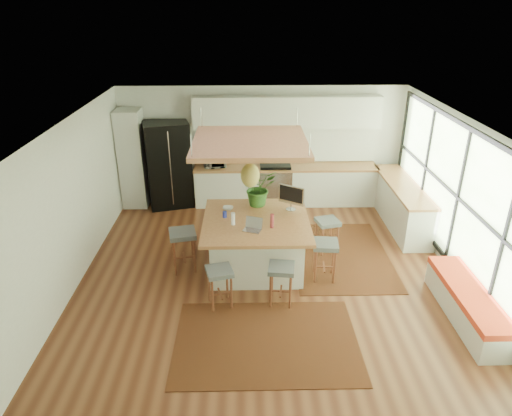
{
  "coord_description": "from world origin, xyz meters",
  "views": [
    {
      "loc": [
        -0.36,
        -6.77,
        4.44
      ],
      "look_at": [
        -0.2,
        0.5,
        1.1
      ],
      "focal_mm": 32.03,
      "sensor_mm": 36.0,
      "label": 1
    }
  ],
  "objects_px": {
    "island": "(256,243)",
    "microwave": "(215,160)",
    "stool_right_back": "(327,235)",
    "stool_near_left": "(220,286)",
    "stool_near_right": "(281,283)",
    "stool_left_side": "(184,252)",
    "island_plant": "(258,191)",
    "fridge": "(169,167)",
    "stool_right_front": "(324,260)",
    "monitor": "(291,197)",
    "laptop": "(252,224)"
  },
  "relations": [
    {
      "from": "island",
      "to": "microwave",
      "type": "xyz_separation_m",
      "value": [
        -0.89,
        2.81,
        0.63
      ]
    },
    {
      "from": "stool_right_back",
      "to": "microwave",
      "type": "relative_size",
      "value": 1.36
    },
    {
      "from": "stool_near_left",
      "to": "microwave",
      "type": "xyz_separation_m",
      "value": [
        -0.3,
        3.97,
        0.74
      ]
    },
    {
      "from": "stool_near_right",
      "to": "stool_left_side",
      "type": "height_order",
      "value": "stool_left_side"
    },
    {
      "from": "stool_right_back",
      "to": "island_plant",
      "type": "bearing_deg",
      "value": 173.36
    },
    {
      "from": "stool_left_side",
      "to": "stool_near_left",
      "type": "bearing_deg",
      "value": -57.16
    },
    {
      "from": "stool_left_side",
      "to": "island_plant",
      "type": "relative_size",
      "value": 1.11
    },
    {
      "from": "fridge",
      "to": "island_plant",
      "type": "relative_size",
      "value": 2.88
    },
    {
      "from": "stool_right_front",
      "to": "monitor",
      "type": "bearing_deg",
      "value": 121.82
    },
    {
      "from": "island",
      "to": "island_plant",
      "type": "relative_size",
      "value": 2.7
    },
    {
      "from": "stool_right_front",
      "to": "microwave",
      "type": "relative_size",
      "value": 1.43
    },
    {
      "from": "stool_near_right",
      "to": "microwave",
      "type": "distance_m",
      "value": 4.18
    },
    {
      "from": "monitor",
      "to": "island_plant",
      "type": "bearing_deg",
      "value": -168.88
    },
    {
      "from": "stool_near_left",
      "to": "microwave",
      "type": "distance_m",
      "value": 4.04
    },
    {
      "from": "fridge",
      "to": "island",
      "type": "height_order",
      "value": "fridge"
    },
    {
      "from": "stool_near_right",
      "to": "laptop",
      "type": "xyz_separation_m",
      "value": [
        -0.44,
        0.71,
        0.7
      ]
    },
    {
      "from": "stool_near_left",
      "to": "stool_right_back",
      "type": "xyz_separation_m",
      "value": [
        1.95,
        1.66,
        0.0
      ]
    },
    {
      "from": "island",
      "to": "stool_right_back",
      "type": "bearing_deg",
      "value": 20.19
    },
    {
      "from": "stool_right_front",
      "to": "stool_right_back",
      "type": "bearing_deg",
      "value": 78.42
    },
    {
      "from": "island_plant",
      "to": "microwave",
      "type": "bearing_deg",
      "value": 113.65
    },
    {
      "from": "stool_right_back",
      "to": "microwave",
      "type": "height_order",
      "value": "microwave"
    },
    {
      "from": "stool_near_right",
      "to": "microwave",
      "type": "relative_size",
      "value": 1.37
    },
    {
      "from": "fridge",
      "to": "monitor",
      "type": "distance_m",
      "value": 3.54
    },
    {
      "from": "stool_left_side",
      "to": "monitor",
      "type": "xyz_separation_m",
      "value": [
        1.93,
        0.49,
        0.83
      ]
    },
    {
      "from": "island",
      "to": "stool_near_right",
      "type": "distance_m",
      "value": 1.18
    },
    {
      "from": "stool_near_right",
      "to": "stool_right_front",
      "type": "distance_m",
      "value": 1.05
    },
    {
      "from": "laptop",
      "to": "microwave",
      "type": "height_order",
      "value": "microwave"
    },
    {
      "from": "island",
      "to": "microwave",
      "type": "height_order",
      "value": "microwave"
    },
    {
      "from": "microwave",
      "to": "island_plant",
      "type": "relative_size",
      "value": 0.72
    },
    {
      "from": "island",
      "to": "stool_left_side",
      "type": "relative_size",
      "value": 2.43
    },
    {
      "from": "stool_near_left",
      "to": "island_plant",
      "type": "xyz_separation_m",
      "value": [
        0.65,
        1.81,
        0.84
      ]
    },
    {
      "from": "stool_right_front",
      "to": "laptop",
      "type": "distance_m",
      "value": 1.42
    },
    {
      "from": "island",
      "to": "laptop",
      "type": "relative_size",
      "value": 5.98
    },
    {
      "from": "island",
      "to": "stool_right_front",
      "type": "bearing_deg",
      "value": -20.16
    },
    {
      "from": "island",
      "to": "island_plant",
      "type": "distance_m",
      "value": 0.98
    },
    {
      "from": "fridge",
      "to": "microwave",
      "type": "relative_size",
      "value": 3.99
    },
    {
      "from": "island",
      "to": "monitor",
      "type": "bearing_deg",
      "value": 32.66
    },
    {
      "from": "stool_near_left",
      "to": "island_plant",
      "type": "bearing_deg",
      "value": 70.26
    },
    {
      "from": "microwave",
      "to": "fridge",
      "type": "bearing_deg",
      "value": 168.98
    },
    {
      "from": "island",
      "to": "microwave",
      "type": "relative_size",
      "value": 3.74
    },
    {
      "from": "microwave",
      "to": "stool_right_front",
      "type": "bearing_deg",
      "value": -68.39
    },
    {
      "from": "stool_right_front",
      "to": "fridge",
      "type": "bearing_deg",
      "value": 133.84
    },
    {
      "from": "stool_near_right",
      "to": "stool_left_side",
      "type": "xyz_separation_m",
      "value": [
        -1.66,
        1.03,
        0.0
      ]
    },
    {
      "from": "monitor",
      "to": "microwave",
      "type": "distance_m",
      "value": 2.85
    },
    {
      "from": "stool_near_right",
      "to": "stool_right_front",
      "type": "bearing_deg",
      "value": 40.65
    },
    {
      "from": "stool_right_back",
      "to": "monitor",
      "type": "height_order",
      "value": "monitor"
    },
    {
      "from": "stool_left_side",
      "to": "laptop",
      "type": "bearing_deg",
      "value": -14.78
    },
    {
      "from": "stool_right_back",
      "to": "microwave",
      "type": "distance_m",
      "value": 3.3
    },
    {
      "from": "microwave",
      "to": "island_plant",
      "type": "height_order",
      "value": "island_plant"
    },
    {
      "from": "stool_left_side",
      "to": "island_plant",
      "type": "height_order",
      "value": "island_plant"
    }
  ]
}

